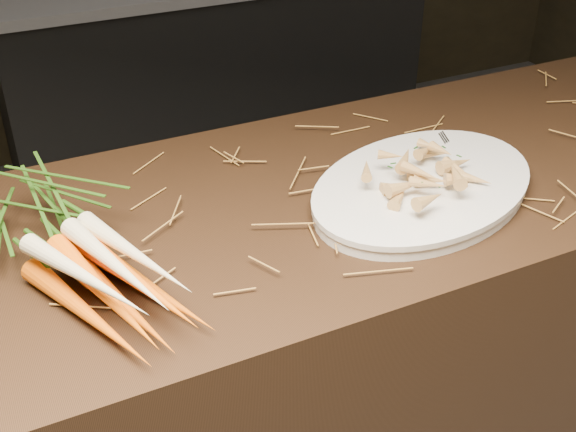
% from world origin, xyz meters
% --- Properties ---
extents(main_counter, '(2.40, 0.70, 0.90)m').
position_xyz_m(main_counter, '(0.00, 0.30, 0.45)').
color(main_counter, black).
rests_on(main_counter, ground).
extents(back_counter, '(1.82, 0.62, 0.84)m').
position_xyz_m(back_counter, '(0.30, 2.18, 0.42)').
color(back_counter, black).
rests_on(back_counter, ground).
extents(straw_bedding, '(1.40, 0.60, 0.02)m').
position_xyz_m(straw_bedding, '(0.00, 0.30, 0.91)').
color(straw_bedding, olive).
rests_on(straw_bedding, main_counter).
extents(root_veg_bunch, '(0.33, 0.58, 0.10)m').
position_xyz_m(root_veg_bunch, '(-0.64, 0.28, 0.95)').
color(root_veg_bunch, '#CA520E').
rests_on(root_veg_bunch, main_counter).
extents(serving_platter, '(0.58, 0.49, 0.03)m').
position_xyz_m(serving_platter, '(0.00, 0.21, 0.91)').
color(serving_platter, white).
rests_on(serving_platter, main_counter).
extents(roasted_veg_heap, '(0.29, 0.25, 0.06)m').
position_xyz_m(roasted_veg_heap, '(0.00, 0.21, 0.95)').
color(roasted_veg_heap, tan).
rests_on(roasted_veg_heap, serving_platter).
extents(serving_fork, '(0.08, 0.18, 0.00)m').
position_xyz_m(serving_fork, '(0.18, 0.25, 0.93)').
color(serving_fork, silver).
rests_on(serving_fork, serving_platter).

